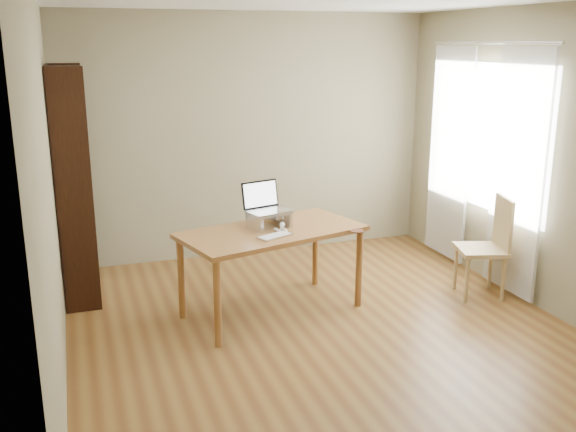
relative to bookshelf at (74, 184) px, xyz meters
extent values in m
cube|color=brown|center=(1.83, -1.55, -1.06)|extent=(4.00, 4.50, 0.02)
cube|color=#7D7954|center=(1.83, 0.71, 0.25)|extent=(4.00, 0.02, 2.60)
cube|color=#7D7954|center=(1.83, -3.81, 0.25)|extent=(4.00, 0.02, 2.60)
cube|color=#7D7954|center=(-0.18, -1.55, 0.25)|extent=(0.02, 4.50, 2.60)
cube|color=#7D7954|center=(3.84, -1.55, 0.25)|extent=(0.02, 4.50, 2.60)
cube|color=white|center=(3.81, -0.75, 0.35)|extent=(0.01, 1.80, 1.40)
cube|color=black|center=(-0.01, -0.43, 0.00)|extent=(0.30, 0.04, 2.10)
cube|color=black|center=(-0.01, 0.43, 0.00)|extent=(0.30, 0.04, 2.10)
cube|color=black|center=(-0.15, 0.00, 0.00)|extent=(0.02, 0.90, 2.10)
cube|color=black|center=(-0.01, 0.00, -1.02)|extent=(0.30, 0.84, 0.02)
cube|color=black|center=(0.02, 0.00, -0.85)|extent=(0.20, 0.78, 0.28)
cube|color=black|center=(-0.01, 0.00, -0.68)|extent=(0.30, 0.84, 0.03)
cube|color=black|center=(0.02, 0.00, -0.51)|extent=(0.20, 0.78, 0.28)
cube|color=black|center=(-0.01, 0.00, -0.34)|extent=(0.30, 0.84, 0.02)
cube|color=black|center=(0.02, 0.00, -0.17)|extent=(0.20, 0.78, 0.28)
cube|color=black|center=(-0.01, 0.00, 0.00)|extent=(0.30, 0.84, 0.02)
cube|color=black|center=(0.02, 0.00, 0.17)|extent=(0.20, 0.78, 0.28)
cube|color=black|center=(-0.01, 0.00, 0.34)|extent=(0.30, 0.84, 0.02)
cube|color=black|center=(0.02, 0.00, 0.51)|extent=(0.20, 0.78, 0.28)
cube|color=black|center=(-0.01, 0.00, 0.68)|extent=(0.30, 0.84, 0.02)
cube|color=black|center=(0.02, 0.00, 0.85)|extent=(0.20, 0.78, 0.28)
cube|color=black|center=(-0.01, 0.00, 1.02)|extent=(0.30, 0.84, 0.03)
cube|color=silver|center=(3.75, -1.30, 0.10)|extent=(0.03, 0.70, 2.20)
cube|color=silver|center=(3.75, -0.20, 0.10)|extent=(0.03, 0.70, 2.20)
cylinder|color=silver|center=(3.75, -0.75, 1.23)|extent=(0.03, 1.90, 0.03)
cube|color=brown|center=(1.55, -0.98, -0.32)|extent=(1.68, 1.14, 0.04)
cylinder|color=brown|center=(0.85, -0.65, -0.70)|extent=(0.06, 0.06, 0.71)
cylinder|color=brown|center=(2.26, -0.65, -0.70)|extent=(0.06, 0.06, 0.71)
cylinder|color=brown|center=(0.85, -1.30, -0.70)|extent=(0.06, 0.06, 0.71)
cylinder|color=brown|center=(2.26, -1.30, -0.70)|extent=(0.06, 0.06, 0.71)
cube|color=silver|center=(1.41, -0.90, -0.24)|extent=(0.03, 0.25, 0.12)
cube|color=silver|center=(1.70, -0.90, -0.24)|extent=(0.03, 0.25, 0.12)
cube|color=silver|center=(1.55, -0.90, -0.17)|extent=(0.32, 0.25, 0.01)
cube|color=silver|center=(1.55, -0.90, -0.16)|extent=(0.40, 0.33, 0.02)
cube|color=black|center=(1.55, -0.75, -0.04)|extent=(0.35, 0.14, 0.23)
cube|color=white|center=(1.55, -0.76, -0.04)|extent=(0.32, 0.12, 0.20)
cube|color=silver|center=(1.51, -1.20, -0.29)|extent=(0.32, 0.23, 0.02)
cube|color=white|center=(1.51, -1.20, -0.28)|extent=(0.29, 0.21, 0.00)
cylinder|color=brown|center=(2.22, -1.26, -0.30)|extent=(0.11, 0.11, 0.01)
ellipsoid|color=#443A35|center=(1.58, -0.87, -0.24)|extent=(0.17, 0.37, 0.13)
ellipsoid|color=#443A35|center=(1.58, -0.76, -0.24)|extent=(0.15, 0.16, 0.12)
ellipsoid|color=#443A35|center=(1.58, -1.06, -0.22)|extent=(0.10, 0.09, 0.09)
ellipsoid|color=white|center=(1.58, -1.02, -0.25)|extent=(0.09, 0.09, 0.08)
sphere|color=white|center=(1.58, -1.09, -0.23)|extent=(0.04, 0.04, 0.04)
cone|color=#443A35|center=(1.55, -1.05, -0.17)|extent=(0.03, 0.04, 0.04)
cone|color=#443A35|center=(1.60, -1.05, -0.17)|extent=(0.03, 0.04, 0.04)
cylinder|color=white|center=(1.55, -1.07, -0.29)|extent=(0.03, 0.09, 0.03)
cylinder|color=white|center=(1.61, -1.07, -0.29)|extent=(0.03, 0.09, 0.03)
cylinder|color=#443A35|center=(1.67, -0.74, -0.28)|extent=(0.13, 0.20, 0.03)
cube|color=tan|center=(3.48, -1.23, -0.61)|extent=(0.51, 0.51, 0.04)
cylinder|color=tan|center=(3.31, -1.40, -0.83)|extent=(0.04, 0.04, 0.44)
cylinder|color=tan|center=(3.65, -1.40, -0.83)|extent=(0.04, 0.04, 0.44)
cylinder|color=tan|center=(3.31, -1.07, -0.83)|extent=(0.04, 0.04, 0.44)
cylinder|color=tan|center=(3.65, -1.07, -0.83)|extent=(0.04, 0.04, 0.44)
cube|color=tan|center=(3.67, -1.23, -0.36)|extent=(0.14, 0.39, 0.49)
camera|label=1|loc=(0.00, -5.95, 1.24)|focal=40.00mm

